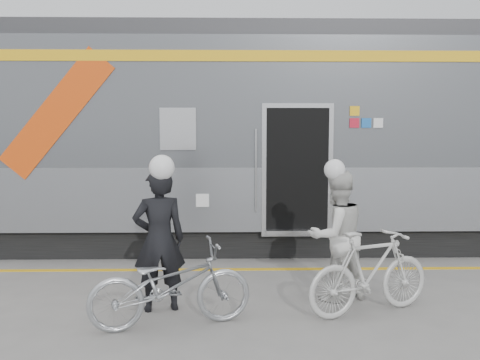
{
  "coord_description": "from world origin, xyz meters",
  "views": [
    {
      "loc": [
        -0.23,
        -5.81,
        2.23
      ],
      "look_at": [
        -0.08,
        1.6,
        1.5
      ],
      "focal_mm": 38.0,
      "sensor_mm": 36.0,
      "label": 1
    }
  ],
  "objects_px": {
    "bicycle_left": "(171,285)",
    "woman": "(336,236)",
    "bicycle_right": "(370,272)",
    "man": "(159,240)"
  },
  "relations": [
    {
      "from": "bicycle_left",
      "to": "woman",
      "type": "height_order",
      "value": "woman"
    },
    {
      "from": "bicycle_right",
      "to": "bicycle_left",
      "type": "bearing_deg",
      "value": 76.73
    },
    {
      "from": "man",
      "to": "bicycle_left",
      "type": "height_order",
      "value": "man"
    },
    {
      "from": "man",
      "to": "bicycle_left",
      "type": "distance_m",
      "value": 0.71
    },
    {
      "from": "man",
      "to": "bicycle_right",
      "type": "height_order",
      "value": "man"
    },
    {
      "from": "bicycle_left",
      "to": "bicycle_right",
      "type": "bearing_deg",
      "value": -96.12
    },
    {
      "from": "man",
      "to": "woman",
      "type": "xyz_separation_m",
      "value": [
        2.27,
        0.36,
        -0.03
      ]
    },
    {
      "from": "bicycle_right",
      "to": "woman",
      "type": "bearing_deg",
      "value": 6.68
    },
    {
      "from": "man",
      "to": "woman",
      "type": "relative_size",
      "value": 1.04
    },
    {
      "from": "man",
      "to": "woman",
      "type": "distance_m",
      "value": 2.3
    }
  ]
}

